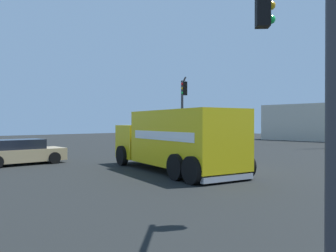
% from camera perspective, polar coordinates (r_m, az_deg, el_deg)
% --- Properties ---
extents(ground_plane, '(100.00, 100.00, 0.00)m').
position_cam_1_polar(ground_plane, '(15.62, 5.08, -7.45)').
color(ground_plane, black).
extents(delivery_truck, '(8.13, 4.48, 2.70)m').
position_cam_1_polar(delivery_truck, '(15.10, 1.31, -2.30)').
color(delivery_truck, yellow).
rests_on(delivery_truck, ground).
extents(traffic_light_primary, '(2.85, 3.26, 5.76)m').
position_cam_1_polar(traffic_light_primary, '(5.72, 21.09, 16.99)').
color(traffic_light_primary, '#38383D').
rests_on(traffic_light_primary, ground).
extents(traffic_light_secondary, '(2.78, 2.72, 5.58)m').
position_cam_1_polar(traffic_light_secondary, '(26.08, 2.55, 3.80)').
color(traffic_light_secondary, '#38383D').
rests_on(traffic_light_secondary, ground).
extents(sedan_tan, '(2.27, 4.41, 1.31)m').
position_cam_1_polar(sedan_tan, '(19.28, -23.69, -4.10)').
color(sedan_tan, tan).
rests_on(sedan_tan, ground).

